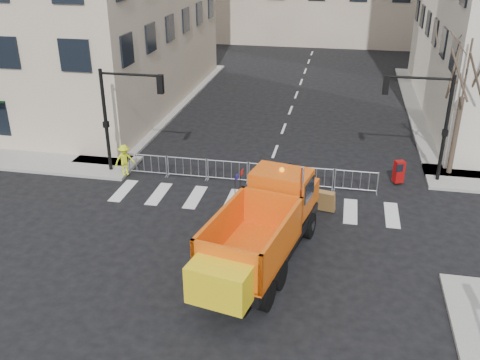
% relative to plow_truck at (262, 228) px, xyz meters
% --- Properties ---
extents(ground, '(120.00, 120.00, 0.00)m').
position_rel_plow_truck_xyz_m(ground, '(-1.08, -0.45, -1.63)').
color(ground, black).
rests_on(ground, ground).
extents(sidewalk_back, '(64.00, 5.00, 0.15)m').
position_rel_plow_truck_xyz_m(sidewalk_back, '(-1.08, 8.05, -1.55)').
color(sidewalk_back, gray).
rests_on(sidewalk_back, ground).
extents(traffic_light_left, '(0.18, 0.18, 5.40)m').
position_rel_plow_truck_xyz_m(traffic_light_left, '(-9.08, 7.05, 1.07)').
color(traffic_light_left, black).
rests_on(traffic_light_left, ground).
extents(traffic_light_right, '(0.18, 0.18, 5.40)m').
position_rel_plow_truck_xyz_m(traffic_light_right, '(7.42, 9.05, 1.07)').
color(traffic_light_right, black).
rests_on(traffic_light_right, ground).
extents(crowd_barriers, '(12.60, 0.60, 1.10)m').
position_rel_plow_truck_xyz_m(crowd_barriers, '(-1.83, 7.15, -1.08)').
color(crowd_barriers, '#9EA0A5').
rests_on(crowd_barriers, ground).
extents(street_tree, '(3.00, 3.00, 7.50)m').
position_rel_plow_truck_xyz_m(street_tree, '(8.12, 10.05, 2.12)').
color(street_tree, '#382B21').
rests_on(street_tree, ground).
extents(plow_truck, '(4.38, 9.74, 3.66)m').
position_rel_plow_truck_xyz_m(plow_truck, '(0.00, 0.00, 0.00)').
color(plow_truck, black).
rests_on(plow_truck, ground).
extents(cop_a, '(0.70, 0.51, 1.77)m').
position_rel_plow_truck_xyz_m(cop_a, '(1.02, 3.84, -0.74)').
color(cop_a, black).
rests_on(cop_a, ground).
extents(cop_b, '(1.12, 0.96, 2.01)m').
position_rel_plow_truck_xyz_m(cop_b, '(0.43, 5.26, -0.62)').
color(cop_b, black).
rests_on(cop_b, ground).
extents(cop_c, '(1.01, 1.30, 2.06)m').
position_rel_plow_truck_xyz_m(cop_c, '(-0.08, 3.44, -0.60)').
color(cop_c, black).
rests_on(cop_c, ground).
extents(worker, '(1.17, 1.14, 1.61)m').
position_rel_plow_truck_xyz_m(worker, '(-8.05, 6.55, -0.67)').
color(worker, '#CEDE1A').
rests_on(worker, sidewalk_back).
extents(newspaper_box, '(0.57, 0.55, 1.10)m').
position_rel_plow_truck_xyz_m(newspaper_box, '(5.46, 8.36, -0.93)').
color(newspaper_box, maroon).
rests_on(newspaper_box, sidewalk_back).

